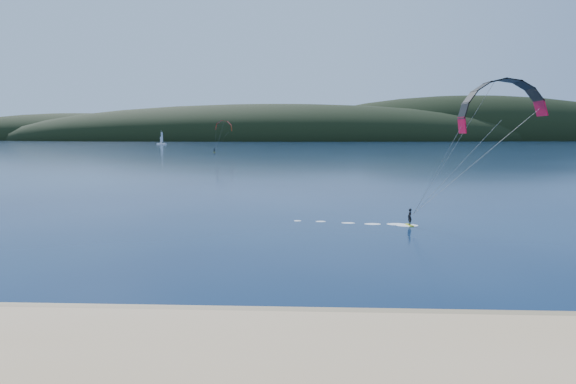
# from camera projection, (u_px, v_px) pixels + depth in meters

# --- Properties ---
(ground) EXTENTS (1800.00, 1800.00, 0.00)m
(ground) POSITION_uv_depth(u_px,v_px,m) (140.00, 365.00, 16.83)
(ground) COLOR #071734
(ground) RESTS_ON ground
(wet_sand) EXTENTS (220.00, 2.50, 0.10)m
(wet_sand) POSITION_uv_depth(u_px,v_px,m) (176.00, 316.00, 21.29)
(wet_sand) COLOR #84684C
(wet_sand) RESTS_ON ground
(headland) EXTENTS (1200.00, 310.00, 140.00)m
(headland) POSITION_uv_depth(u_px,v_px,m) (305.00, 140.00, 756.17)
(headland) COLOR black
(headland) RESTS_ON ground
(kitesurfer_near) EXTENTS (20.02, 7.35, 11.86)m
(kitesurfer_near) POSITION_uv_depth(u_px,v_px,m) (493.00, 126.00, 37.43)
(kitesurfer_near) COLOR #D4E81B
(kitesurfer_near) RESTS_ON ground
(kitesurfer_far) EXTENTS (10.10, 7.14, 13.20)m
(kitesurfer_far) POSITION_uv_depth(u_px,v_px,m) (224.00, 129.00, 219.76)
(kitesurfer_far) COLOR #D4E81B
(kitesurfer_far) RESTS_ON ground
(sailboat) EXTENTS (8.88, 5.50, 12.35)m
(sailboat) POSITION_uv_depth(u_px,v_px,m) (162.00, 143.00, 419.04)
(sailboat) COLOR white
(sailboat) RESTS_ON ground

